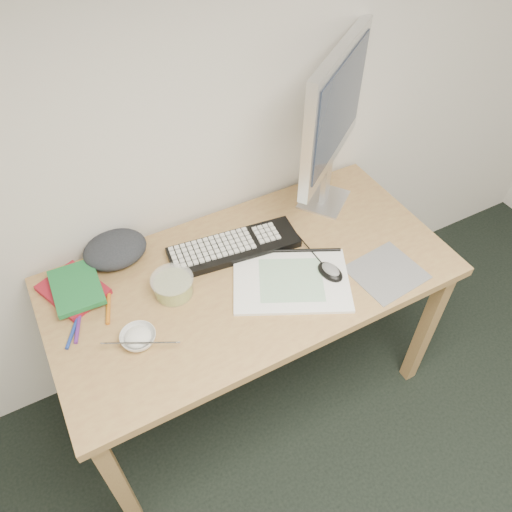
# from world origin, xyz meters

# --- Properties ---
(desk) EXTENTS (1.40, 0.70, 0.75)m
(desk) POSITION_xyz_m (-0.19, 1.43, 0.67)
(desk) COLOR tan
(desk) RESTS_ON ground
(mousepad) EXTENTS (0.25, 0.23, 0.00)m
(mousepad) POSITION_xyz_m (0.23, 1.21, 0.75)
(mousepad) COLOR slate
(mousepad) RESTS_ON desk
(sketchpad) EXTENTS (0.48, 0.43, 0.01)m
(sketchpad) POSITION_xyz_m (-0.09, 1.33, 0.76)
(sketchpad) COLOR silver
(sketchpad) RESTS_ON desk
(keyboard) EXTENTS (0.49, 0.20, 0.03)m
(keyboard) POSITION_xyz_m (-0.19, 1.56, 0.76)
(keyboard) COLOR black
(keyboard) RESTS_ON desk
(monitor) EXTENTS (0.46, 0.35, 0.63)m
(monitor) POSITION_xyz_m (0.25, 1.64, 1.14)
(monitor) COLOR silver
(monitor) RESTS_ON desk
(mouse) EXTENTS (0.08, 0.11, 0.04)m
(mouse) POSITION_xyz_m (0.04, 1.29, 0.78)
(mouse) COLOR black
(mouse) RESTS_ON sketchpad
(rice_bowl) EXTENTS (0.13, 0.13, 0.03)m
(rice_bowl) POSITION_xyz_m (-0.63, 1.35, 0.77)
(rice_bowl) COLOR white
(rice_bowl) RESTS_ON desk
(chopsticks) EXTENTS (0.21, 0.12, 0.02)m
(chopsticks) POSITION_xyz_m (-0.63, 1.31, 0.79)
(chopsticks) COLOR silver
(chopsticks) RESTS_ON rice_bowl
(fruit_tub) EXTENTS (0.16, 0.16, 0.07)m
(fruit_tub) POSITION_xyz_m (-0.46, 1.48, 0.78)
(fruit_tub) COLOR gold
(fruit_tub) RESTS_ON desk
(book_red) EXTENTS (0.23, 0.26, 0.02)m
(book_red) POSITION_xyz_m (-0.75, 1.64, 0.76)
(book_red) COLOR maroon
(book_red) RESTS_ON desk
(book_green) EXTENTS (0.16, 0.22, 0.02)m
(book_green) POSITION_xyz_m (-0.74, 1.63, 0.78)
(book_green) COLOR #1C7034
(book_green) RESTS_ON book_red
(cloth_lump) EXTENTS (0.20, 0.18, 0.08)m
(cloth_lump) POSITION_xyz_m (-0.58, 1.73, 0.79)
(cloth_lump) COLOR #23252B
(cloth_lump) RESTS_ON desk
(pencil_pink) EXTENTS (0.18, 0.02, 0.01)m
(pencil_pink) POSITION_xyz_m (-0.25, 1.52, 0.75)
(pencil_pink) COLOR #D26988
(pencil_pink) RESTS_ON desk
(pencil_tan) EXTENTS (0.18, 0.07, 0.01)m
(pencil_tan) POSITION_xyz_m (-0.20, 1.50, 0.75)
(pencil_tan) COLOR tan
(pencil_tan) RESTS_ON desk
(pencil_black) EXTENTS (0.18, 0.03, 0.01)m
(pencil_black) POSITION_xyz_m (-0.08, 1.47, 0.75)
(pencil_black) COLOR black
(pencil_black) RESTS_ON desk
(marker_blue) EXTENTS (0.07, 0.11, 0.01)m
(marker_blue) POSITION_xyz_m (-0.80, 1.47, 0.76)
(marker_blue) COLOR navy
(marker_blue) RESTS_ON desk
(marker_orange) EXTENTS (0.06, 0.14, 0.01)m
(marker_orange) POSITION_xyz_m (-0.67, 1.52, 0.76)
(marker_orange) COLOR orange
(marker_orange) RESTS_ON desk
(marker_purple) EXTENTS (0.06, 0.13, 0.01)m
(marker_purple) POSITION_xyz_m (-0.78, 1.49, 0.76)
(marker_purple) COLOR #582380
(marker_purple) RESTS_ON desk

